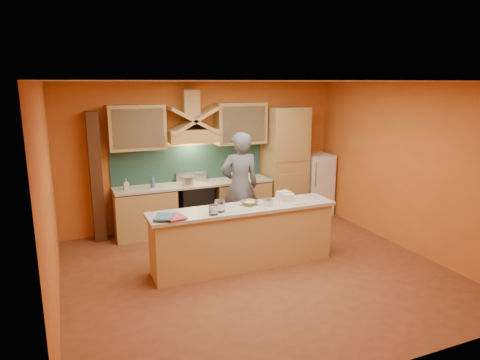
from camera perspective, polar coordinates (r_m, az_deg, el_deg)
name	(u,v)px	position (r m, az deg, el deg)	size (l,w,h in m)	color
floor	(257,272)	(6.58, 2.32, -12.14)	(5.50, 5.00, 0.01)	brown
ceiling	(259,81)	(5.96, 2.57, 13.05)	(5.50, 5.00, 0.01)	white
wall_back	(204,155)	(8.41, -4.80, 3.39)	(5.50, 0.02, 2.80)	orange
wall_front	(375,239)	(4.09, 17.56, -7.53)	(5.50, 0.02, 2.80)	orange
wall_left	(49,202)	(5.57, -24.14, -2.63)	(0.02, 5.00, 2.80)	orange
wall_right	(407,167)	(7.68, 21.39, 1.63)	(0.02, 5.00, 2.80)	orange
base_cabinet_left	(145,214)	(8.06, -12.51, -4.40)	(1.10, 0.60, 0.86)	tan
base_cabinet_right	(241,203)	(8.57, 0.09, -3.04)	(1.10, 0.60, 0.86)	tan
counter_top	(194,184)	(8.14, -6.09, -0.55)	(3.00, 0.62, 0.04)	beige
stove	(195,207)	(8.25, -6.02, -3.59)	(0.60, 0.58, 0.90)	black
backsplash	(190,163)	(8.33, -6.71, 2.22)	(3.00, 0.03, 0.70)	#1C3E37
range_hood	(193,135)	(8.02, -6.35, 5.93)	(0.92, 0.50, 0.24)	tan
hood_chimney	(190,103)	(8.07, -6.66, 10.10)	(0.30, 0.30, 0.50)	tan
upper_cabinet_left	(137,127)	(7.86, -13.60, 6.83)	(1.00, 0.35, 0.80)	tan
upper_cabinet_right	(241,123)	(8.41, 0.08, 7.56)	(1.00, 0.35, 0.80)	tan
pantry_column	(286,164)	(8.82, 6.10, 2.17)	(0.80, 0.60, 2.30)	tan
fridge	(316,184)	(9.30, 10.08, -0.55)	(0.58, 0.60, 1.30)	white
trim_column_left	(96,177)	(7.93, -18.65, 0.33)	(0.20, 0.30, 2.30)	#472816
island_body	(243,239)	(6.62, 0.46, -7.82)	(2.80, 0.55, 0.88)	#D8B56E
island_top	(243,209)	(6.47, 0.47, -3.84)	(2.90, 0.62, 0.05)	beige
person	(240,186)	(7.65, -0.02, -0.81)	(0.71, 0.46, 1.94)	slate
pot_large	(188,182)	(7.98, -6.99, -0.21)	(0.22, 0.22, 0.17)	silver
pot_small	(201,178)	(8.26, -5.18, 0.22)	(0.20, 0.20, 0.16)	silver
soap_bottle_a	(126,184)	(7.83, -14.93, -0.56)	(0.09, 0.09, 0.20)	beige
soap_bottle_b	(153,181)	(7.89, -11.58, -0.19)	(0.08, 0.09, 0.22)	#355F93
bowl_back	(233,177)	(8.48, -1.00, 0.44)	(0.21, 0.21, 0.06)	white
dish_rack	(241,175)	(8.52, 0.08, 0.63)	(0.30, 0.23, 0.11)	white
book_lower	(166,219)	(5.95, -9.88, -5.13)	(0.26, 0.34, 0.03)	#B74145
book_upper	(155,217)	(6.01, -11.20, -4.84)	(0.24, 0.33, 0.02)	#3B6A82
jar_large	(220,206)	(6.23, -2.73, -3.47)	(0.15, 0.15, 0.17)	white
jar_small	(213,210)	(6.09, -3.57, -3.99)	(0.13, 0.13, 0.14)	silver
kitchen_scale	(268,203)	(6.54, 3.73, -3.03)	(0.11, 0.11, 0.09)	white
mixing_bowl	(249,203)	(6.57, 1.27, -3.06)	(0.26, 0.26, 0.06)	silver
cloth	(298,203)	(6.71, 7.68, -3.05)	(0.23, 0.17, 0.02)	#C7AEA4
grocery_bag_a	(284,195)	(6.92, 5.83, -2.02)	(0.20, 0.16, 0.13)	beige
grocery_bag_b	(288,197)	(6.83, 6.37, -2.30)	(0.19, 0.15, 0.12)	beige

